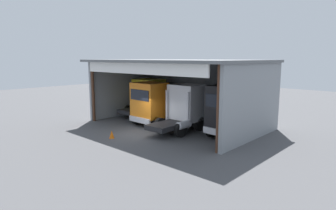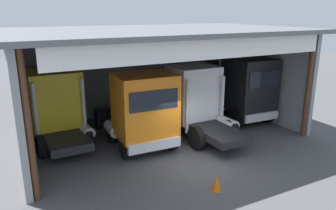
{
  "view_description": "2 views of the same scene",
  "coord_description": "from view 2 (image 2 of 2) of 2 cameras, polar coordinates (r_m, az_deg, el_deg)",
  "views": [
    {
      "loc": [
        15.59,
        -14.04,
        5.63
      ],
      "look_at": [
        0.0,
        2.88,
        1.85
      ],
      "focal_mm": 30.83,
      "sensor_mm": 36.0,
      "label": 1
    },
    {
      "loc": [
        -7.17,
        -10.8,
        6.29
      ],
      "look_at": [
        0.0,
        2.88,
        1.85
      ],
      "focal_mm": 35.06,
      "sensor_mm": 36.0,
      "label": 2
    }
  ],
  "objects": [
    {
      "name": "oil_drum",
      "position": [
        21.71,
        4.13,
        0.35
      ],
      "size": [
        0.58,
        0.58,
        0.86
      ],
      "primitive_type": "cylinder",
      "color": "#197233",
      "rests_on": "ground"
    },
    {
      "name": "truck_orange_yard_outside",
      "position": [
        15.11,
        -4.45,
        -0.98
      ],
      "size": [
        2.78,
        4.42,
        3.61
      ],
      "rotation": [
        0.0,
        0.0,
        3.11
      ],
      "color": "orange",
      "rests_on": "ground"
    },
    {
      "name": "tool_cart",
      "position": [
        18.79,
        -11.12,
        -2.21
      ],
      "size": [
        0.9,
        0.6,
        1.0
      ],
      "primitive_type": "cube",
      "color": "black",
      "rests_on": "ground"
    },
    {
      "name": "traffic_cone",
      "position": [
        12.31,
        8.4,
        -13.37
      ],
      "size": [
        0.36,
        0.36,
        0.56
      ],
      "primitive_type": "cone",
      "color": "orange",
      "rests_on": "ground"
    },
    {
      "name": "truck_yellow_center_left_bay",
      "position": [
        16.77,
        -18.87,
        -0.1
      ],
      "size": [
        2.64,
        4.77,
        3.56
      ],
      "rotation": [
        0.0,
        0.0,
        0.03
      ],
      "color": "yellow",
      "rests_on": "ground"
    },
    {
      "name": "ground_plane",
      "position": [
        14.41,
        5.41,
        -9.91
      ],
      "size": [
        80.0,
        80.0,
        0.0
      ],
      "primitive_type": "plane",
      "color": "#4C4C4F",
      "rests_on": "ground"
    },
    {
      "name": "truck_white_center_right_bay",
      "position": [
        16.9,
        5.0,
        0.69
      ],
      "size": [
        2.53,
        4.91,
        3.59
      ],
      "rotation": [
        0.0,
        0.0,
        0.01
      ],
      "color": "white",
      "rests_on": "ground"
    },
    {
      "name": "workshop_shed",
      "position": [
        17.49,
        -3.17,
        7.65
      ],
      "size": [
        14.17,
        9.04,
        5.47
      ],
      "color": "gray",
      "rests_on": "ground"
    },
    {
      "name": "truck_black_left_bay",
      "position": [
        19.47,
        13.35,
        2.79
      ],
      "size": [
        2.56,
        4.92,
        3.75
      ],
      "rotation": [
        0.0,
        0.0,
        3.09
      ],
      "color": "black",
      "rests_on": "ground"
    }
  ]
}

